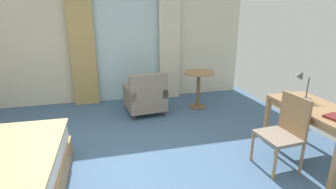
# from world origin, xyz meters

# --- Properties ---
(ground) EXTENTS (6.44, 6.43, 0.10)m
(ground) POSITION_xyz_m (0.00, 0.00, -0.05)
(ground) COLOR #426084
(wall_back) EXTENTS (6.04, 0.12, 2.54)m
(wall_back) POSITION_xyz_m (0.00, 2.96, 1.27)
(wall_back) COLOR beige
(wall_back) RESTS_ON ground
(balcony_glass_door) EXTENTS (1.36, 0.02, 2.24)m
(balcony_glass_door) POSITION_xyz_m (0.44, 2.88, 1.12)
(balcony_glass_door) COLOR silver
(balcony_glass_door) RESTS_ON ground
(curtain_panel_left) EXTENTS (0.49, 0.10, 2.30)m
(curtain_panel_left) POSITION_xyz_m (-0.46, 2.78, 1.15)
(curtain_panel_left) COLOR tan
(curtain_panel_left) RESTS_ON ground
(curtain_panel_right) EXTENTS (0.45, 0.10, 2.30)m
(curtain_panel_right) POSITION_xyz_m (1.34, 2.78, 1.15)
(curtain_panel_right) COLOR beige
(curtain_panel_right) RESTS_ON ground
(writing_desk) EXTENTS (0.66, 1.28, 0.74)m
(writing_desk) POSITION_xyz_m (2.51, -0.23, 0.65)
(writing_desk) COLOR #9E754C
(writing_desk) RESTS_ON ground
(desk_chair) EXTENTS (0.47, 0.51, 0.94)m
(desk_chair) POSITION_xyz_m (2.02, -0.26, 0.51)
(desk_chair) COLOR gray
(desk_chair) RESTS_ON ground
(desk_lamp) EXTENTS (0.22, 0.21, 0.42)m
(desk_lamp) POSITION_xyz_m (2.52, 0.13, 0.99)
(desk_lamp) COLOR #4C4C51
(desk_lamp) RESTS_ON writing_desk
(armchair_by_window) EXTENTS (0.76, 0.81, 0.83)m
(armchair_by_window) POSITION_xyz_m (0.65, 1.93, 0.33)
(armchair_by_window) COLOR gray
(armchair_by_window) RESTS_ON ground
(round_cafe_table) EXTENTS (0.61, 0.61, 0.74)m
(round_cafe_table) POSITION_xyz_m (1.74, 1.99, 0.54)
(round_cafe_table) COLOR #9E754C
(round_cafe_table) RESTS_ON ground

